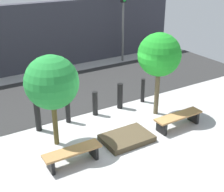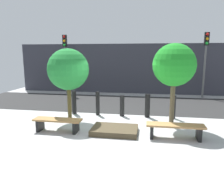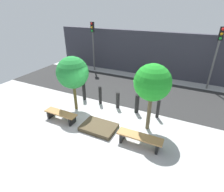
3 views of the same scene
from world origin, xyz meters
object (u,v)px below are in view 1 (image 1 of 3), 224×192
Objects in this scene: bollard_far_right at (143,90)px; traffic_light_mid_west at (123,12)px; bollard_right at (120,96)px; tree_behind_right_bench at (159,55)px; planter_bed at (127,138)px; tree_behind_left_bench at (52,83)px; bollard_far_left at (38,116)px; bollard_left at (68,109)px; bench_left at (73,154)px; bench_right at (178,118)px; bollard_center at (95,103)px.

traffic_light_mid_west is (2.29, 4.99, 2.24)m from bollard_far_right.
tree_behind_right_bench is at bearing -50.75° from bollard_right.
tree_behind_left_bench is at bearing 152.98° from planter_bed.
bollard_far_left reaches higher than bollard_left.
traffic_light_mid_west is (6.69, 4.99, 2.20)m from bollard_far_left.
planter_bed is at bearing 6.20° from bench_left.
bollard_far_left is at bearing 150.54° from bench_right.
tree_behind_left_bench is 4.01m from tree_behind_right_bench.
bollard_left is (0.90, 1.11, -1.57)m from tree_behind_left_bench.
tree_behind_right_bench reaches higher than bollard_far_left.
bollard_far_left is 1.01× the size of bollard_left.
planter_bed is at bearing -62.65° from bollard_left.
bollard_center reaches higher than bench_left.
bench_left is 0.43× the size of traffic_light_mid_west.
traffic_light_mid_west is (4.49, 7.12, 2.64)m from planter_bed.
bollard_far_left is (-2.20, 2.13, 0.44)m from planter_bed.
bollard_far_left is 1.10m from bollard_left.
traffic_light_mid_west reaches higher than bollard_far_right.
bollard_center is 0.23× the size of traffic_light_mid_west.
bollard_left reaches higher than bench_left.
tree_behind_right_bench is 6.60m from traffic_light_mid_west.
bollard_left reaches higher than bollard_far_right.
bollard_far_right reaches higher than bench_left.
bollard_right reaches higher than planter_bed.
bench_left is 1.08× the size of planter_bed.
bollard_far_right reaches higher than planter_bed.
traffic_light_mid_west is (2.49, 7.32, 2.39)m from bench_right.
bollard_far_left reaches higher than planter_bed.
tree_behind_left_bench is (-4.01, 1.22, 1.75)m from bench_right.
traffic_light_mid_west reaches higher than bollard_right.
tree_behind_left_bench is (-0.00, 1.22, 1.77)m from bench_left.
tree_behind_right_bench is at bearing -14.73° from bollard_far_left.
tree_behind_left_bench is 0.95× the size of tree_behind_right_bench.
bollard_far_left is at bearing 100.13° from tree_behind_left_bench.
bench_left is at bearing -163.04° from tree_behind_right_bench.
bench_left is 2.03m from planter_bed.
bollard_far_left is at bearing 135.98° from planter_bed.
bench_left is 3.88m from bollard_right.
bollard_center is (2.00, 1.11, -1.63)m from tree_behind_left_bench.
planter_bed is at bearing -90.00° from bollard_center.
bench_left is 1.72× the size of bollard_far_right.
bollard_right is 1.03× the size of bollard_far_right.
bollard_far_right is at bearing 79.87° from tree_behind_right_bench.
bollard_far_left is 2.20m from bollard_center.
bench_right reaches higher than planter_bed.
planter_bed is at bearing -27.02° from tree_behind_left_bench.
traffic_light_mid_west is (5.59, 4.99, 2.21)m from bollard_left.
tree_behind_right_bench is 3.32× the size of bollard_center.
bollard_left is 1.07× the size of bollard_far_right.
tree_behind_right_bench is 3.74m from bollard_left.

